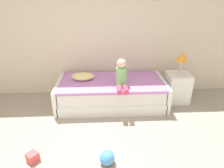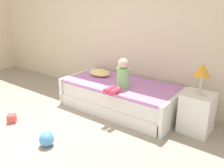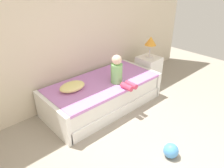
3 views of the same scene
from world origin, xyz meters
TOP-DOWN VIEW (x-y plane):
  - wall_rear at (0.00, 2.60)m, footprint 7.20×0.10m
  - bed at (0.61, 2.00)m, footprint 2.11×1.00m
  - nightstand at (1.96, 2.04)m, footprint 0.44×0.44m
  - table_lamp at (1.96, 2.04)m, footprint 0.24×0.24m
  - child_figure at (0.79, 1.77)m, footprint 0.20×0.51m
  - pillow at (0.06, 2.10)m, footprint 0.44×0.30m
  - toy_ball at (0.48, 0.44)m, footprint 0.20×0.20m

SIDE VIEW (x-z plane):
  - toy_ball at x=0.48m, z-range 0.00..0.20m
  - bed at x=0.61m, z-range 0.00..0.50m
  - nightstand at x=1.96m, z-range 0.00..0.60m
  - pillow at x=0.06m, z-range 0.50..0.63m
  - child_figure at x=0.79m, z-range 0.45..0.96m
  - table_lamp at x=1.96m, z-range 0.71..1.16m
  - wall_rear at x=0.00m, z-range 0.00..2.90m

